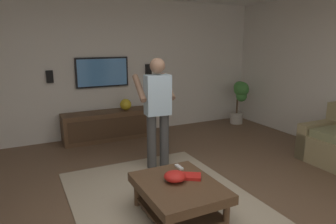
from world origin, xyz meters
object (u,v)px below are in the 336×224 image
at_px(person_standing, 157,107).
at_px(remote_white, 179,167).
at_px(media_console, 108,125).
at_px(coffee_table, 179,192).
at_px(potted_plant_tall, 240,94).
at_px(bowl, 175,176).
at_px(book, 191,176).
at_px(wall_speaker_left, 148,70).
at_px(wall_speaker_right, 50,77).
at_px(vase_round, 126,105).
at_px(tv, 102,72).

relative_size(person_standing, remote_white, 10.93).
bearing_deg(media_console, coffee_table, -1.18).
height_order(coffee_table, remote_white, remote_white).
bearing_deg(potted_plant_tall, bowl, 131.43).
bearing_deg(book, bowl, -149.67).
xyz_separation_m(potted_plant_tall, wall_speaker_left, (0.49, 2.02, 0.60)).
relative_size(remote_white, wall_speaker_right, 0.68).
bearing_deg(coffee_table, vase_round, -8.05).
bearing_deg(media_console, remote_white, 2.81).
distance_m(vase_round, wall_speaker_right, 1.46).
relative_size(potted_plant_tall, book, 4.46).
distance_m(wall_speaker_left, wall_speaker_right, 1.93).
bearing_deg(tv, media_console, 0.00).
distance_m(media_console, person_standing, 1.79).
relative_size(tv, wall_speaker_left, 4.63).
relative_size(book, wall_speaker_right, 1.00).
distance_m(person_standing, wall_speaker_left, 2.04).
xyz_separation_m(coffee_table, book, (0.06, -0.18, 0.12)).
bearing_deg(bowl, person_standing, -16.44).
relative_size(media_console, book, 7.73).
relative_size(potted_plant_tall, vase_round, 4.46).
height_order(tv, wall_speaker_left, tv).
bearing_deg(remote_white, person_standing, -10.16).
bearing_deg(media_console, wall_speaker_left, 104.69).
xyz_separation_m(wall_speaker_left, wall_speaker_right, (0.00, 1.93, -0.05)).
bearing_deg(remote_white, book, 177.83).
xyz_separation_m(tv, remote_white, (-2.89, -0.13, -0.86)).
relative_size(coffee_table, potted_plant_tall, 1.02).
relative_size(person_standing, vase_round, 7.45).
xyz_separation_m(person_standing, book, (-1.30, 0.19, -0.51)).
distance_m(bowl, book, 0.20).
bearing_deg(remote_white, media_console, 2.62).
bearing_deg(wall_speaker_right, coffee_table, -164.62).
xyz_separation_m(coffee_table, remote_white, (0.35, -0.19, 0.12)).
distance_m(potted_plant_tall, wall_speaker_left, 2.16).
relative_size(book, vase_round, 1.00).
bearing_deg(bowl, tv, -1.35).
bearing_deg(book, potted_plant_tall, 76.20).
xyz_separation_m(media_console, bowl, (-2.94, 0.07, 0.18)).
bearing_deg(tv, bowl, -1.35).
height_order(remote_white, book, book).
height_order(potted_plant_tall, wall_speaker_right, wall_speaker_right).
relative_size(tv, vase_round, 4.63).
bearing_deg(vase_round, book, 175.32).
bearing_deg(potted_plant_tall, book, 133.39).
relative_size(book, wall_speaker_left, 1.00).
distance_m(media_console, vase_round, 0.53).
bearing_deg(bowl, potted_plant_tall, -48.57).
bearing_deg(coffee_table, wall_speaker_right, 15.38).
bearing_deg(book, wall_speaker_left, 107.94).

